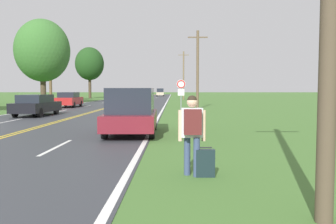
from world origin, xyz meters
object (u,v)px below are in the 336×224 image
(car_black_sedan_approaching, at_px, (36,105))
(hitchhiker_person, at_px, (192,127))
(car_silver_van_mid_far, at_px, (128,93))
(car_champagne_van_receding, at_px, (160,92))
(car_red_sedan_mid_near, at_px, (69,99))
(traffic_sign, at_px, (181,89))
(suitcase, at_px, (205,163))
(tree_left_verge, at_px, (50,61))
(tree_right_cluster, at_px, (90,64))
(car_maroon_van_nearest, at_px, (132,110))
(tree_mid_treeline, at_px, (42,51))

(car_black_sedan_approaching, bearing_deg, hitchhiker_person, -147.13)
(car_silver_van_mid_far, xyz_separation_m, car_champagne_van_receding, (6.29, 14.86, 0.06))
(car_silver_van_mid_far, distance_m, car_champagne_van_receding, 16.14)
(car_red_sedan_mid_near, relative_size, car_silver_van_mid_far, 1.09)
(traffic_sign, bearing_deg, car_black_sedan_approaching, -179.73)
(traffic_sign, bearing_deg, car_silver_van_mid_far, 101.23)
(suitcase, relative_size, car_silver_van_mid_far, 0.15)
(tree_left_verge, bearing_deg, tree_right_cluster, 81.31)
(traffic_sign, bearing_deg, car_champagne_van_receding, 93.40)
(car_red_sedan_mid_near, relative_size, car_champagne_van_receding, 1.05)
(hitchhiker_person, relative_size, car_red_sedan_mid_near, 0.36)
(suitcase, xyz_separation_m, car_silver_van_mid_far, (-10.40, 68.22, 0.67))
(hitchhiker_person, xyz_separation_m, suitcase, (0.27, -0.04, -0.74))
(hitchhiker_person, bearing_deg, traffic_sign, -2.13)
(hitchhiker_person, height_order, car_champagne_van_receding, car_champagne_van_receding)
(tree_left_verge, relative_size, car_black_sedan_approaching, 1.90)
(hitchhiker_person, bearing_deg, car_maroon_van_nearest, 14.85)
(suitcase, height_order, car_silver_van_mid_far, car_silver_van_mid_far)
(traffic_sign, bearing_deg, tree_mid_treeline, 129.91)
(car_silver_van_mid_far, bearing_deg, tree_right_cluster, 119.70)
(suitcase, bearing_deg, car_black_sedan_approaching, 29.24)
(traffic_sign, relative_size, tree_left_verge, 0.28)
(tree_left_verge, relative_size, car_silver_van_mid_far, 2.05)
(traffic_sign, relative_size, car_champagne_van_receding, 0.56)
(suitcase, xyz_separation_m, tree_mid_treeline, (-16.88, 36.63, 6.26))
(tree_right_cluster, height_order, car_silver_van_mid_far, tree_right_cluster)
(traffic_sign, height_order, tree_left_verge, tree_left_verge)
(tree_right_cluster, relative_size, car_black_sedan_approaching, 2.20)
(car_red_sedan_mid_near, distance_m, car_champagne_van_receding, 55.30)
(suitcase, distance_m, tree_mid_treeline, 40.81)
(tree_right_cluster, xyz_separation_m, car_black_sedan_approaching, (7.53, -47.22, -6.10))
(suitcase, distance_m, traffic_sign, 16.72)
(car_red_sedan_mid_near, bearing_deg, car_champagne_van_receding, -8.79)
(tree_left_verge, distance_m, car_red_sedan_mid_near, 22.29)
(tree_mid_treeline, height_order, car_red_sedan_mid_near, tree_mid_treeline)
(tree_left_verge, distance_m, car_maroon_van_nearest, 44.91)
(hitchhiker_person, distance_m, tree_left_verge, 52.10)
(tree_left_verge, relative_size, tree_right_cluster, 0.86)
(hitchhiker_person, bearing_deg, tree_left_verge, 20.51)
(car_maroon_van_nearest, relative_size, car_red_sedan_mid_near, 1.01)
(tree_left_verge, xyz_separation_m, car_maroon_van_nearest, (17.57, -41.00, -5.22))
(suitcase, height_order, tree_right_cluster, tree_right_cluster)
(suitcase, distance_m, car_champagne_van_receding, 83.19)
(tree_mid_treeline, height_order, car_black_sedan_approaching, tree_mid_treeline)
(hitchhiker_person, xyz_separation_m, car_red_sedan_mid_near, (-10.91, 28.20, -0.26))
(tree_left_verge, xyz_separation_m, car_champagne_van_receding, (15.81, 35.06, -5.15))
(suitcase, relative_size, tree_mid_treeline, 0.06)
(tree_mid_treeline, bearing_deg, car_champagne_van_receding, 74.63)
(suitcase, relative_size, car_black_sedan_approaching, 0.14)
(suitcase, height_order, car_red_sedan_mid_near, car_red_sedan_mid_near)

